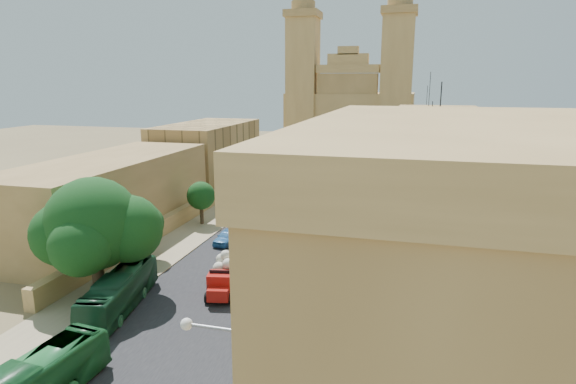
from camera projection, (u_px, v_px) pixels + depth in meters
The scene contains 32 objects.
ground at pixel (187, 336), 31.77m from camera, with size 260.00×260.00×0.00m, color brown.
road_surface at pixel (296, 216), 60.01m from camera, with size 14.00×140.00×0.01m, color black.
sidewalk_east at pixel (373, 222), 57.63m from camera, with size 5.00×140.00×0.01m, color #9A8765.
sidewalk_west at pixel (225, 211), 62.40m from camera, with size 5.00×140.00×0.01m, color #9A8765.
kerb_east at pixel (352, 220), 58.24m from camera, with size 0.25×140.00×0.12m, color #9A8765.
kerb_west at pixel (243, 212), 61.76m from camera, with size 0.25×140.00×0.12m, color #9A8765.
townhouse_a at pixel (450, 291), 23.50m from camera, with size 9.00×14.00×16.40m.
townhouse_b at pixel (438, 225), 36.85m from camera, with size 9.00×14.00×14.90m.
townhouse_c at pixel (434, 176), 49.75m from camera, with size 9.00×14.00×17.40m.
townhouse_d at pixel (431, 162), 63.11m from camera, with size 9.00×14.00×15.90m.
west_wall at pixel (166, 224), 53.54m from camera, with size 1.00×40.00×1.80m, color #A4814A.
west_building_low at pixel (109, 197), 52.30m from camera, with size 10.00×28.00×8.40m, color olive.
west_building_mid at pixel (208, 155), 76.60m from camera, with size 10.00×22.00×10.00m, color tan.
church at pixel (351, 114), 103.66m from camera, with size 28.00×22.50×36.30m.
ficus_tree at pixel (95, 227), 36.65m from camera, with size 9.43×8.68×9.43m.
street_tree_a at pixel (146, 224), 44.80m from camera, with size 3.38×3.38×5.20m.
street_tree_b at pixel (201, 196), 56.12m from camera, with size 3.30×3.30×5.07m.
street_tree_c at pixel (238, 177), 67.43m from camera, with size 3.26×3.26×5.01m.
street_tree_d at pixel (264, 162), 78.66m from camera, with size 3.52×3.52×5.41m.
red_truck at pixel (224, 275), 38.14m from camera, with size 3.11×5.75×3.20m.
olive_pickup at pixel (338, 233), 50.51m from camera, with size 3.01×4.94×1.90m.
bus_green_north at pixel (119, 291), 35.26m from camera, with size 2.31×9.88×2.75m, color #1A4A2C.
bus_red_east at pixel (317, 240), 46.47m from camera, with size 2.51×10.73×2.99m, color #990A01.
bus_cream_east at pixel (350, 205), 59.44m from camera, with size 2.58×11.01×3.07m, color beige.
car_blue_a at pixel (227, 237), 49.87m from camera, with size 1.68×4.19×1.43m, color #3578B9.
car_white_a at pixel (271, 211), 59.63m from camera, with size 1.48×4.23×1.39m, color silver.
car_cream at pixel (314, 212), 59.29m from camera, with size 2.21×4.80×1.33m, color #F5E7B6.
car_dkblue at pixel (300, 192), 70.26m from camera, with size 1.87×4.60×1.33m, color navy.
car_white_b at pixel (342, 201), 64.71m from camera, with size 1.63×4.04×1.38m, color silver.
car_blue_b at pixel (319, 168), 89.73m from camera, with size 1.30×3.74×1.23m, color #395198.
pedestrian_a at pixel (346, 293), 36.33m from camera, with size 0.61×0.40×1.68m, color black.
pedestrian_c at pixel (333, 262), 42.16m from camera, with size 1.13×0.47×1.93m, color #2D2C30.
Camera 1 is at (13.90, -26.12, 16.40)m, focal length 30.00 mm.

